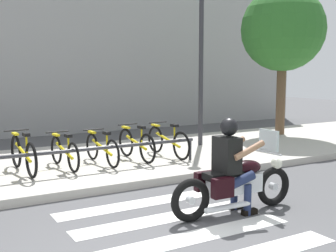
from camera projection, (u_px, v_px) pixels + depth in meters
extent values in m
plane|color=#4C4C4F|center=(149.00, 247.00, 5.19)|extent=(48.00, 48.00, 0.00)
cube|color=#B7B2A8|center=(48.00, 168.00, 9.10)|extent=(24.00, 4.40, 0.15)
cube|color=white|center=(197.00, 236.00, 5.53)|extent=(2.80, 0.40, 0.01)
cube|color=white|center=(166.00, 218.00, 6.22)|extent=(2.80, 0.40, 0.01)
cube|color=white|center=(141.00, 203.00, 6.90)|extent=(2.80, 0.40, 0.01)
torus|color=black|center=(273.00, 186.00, 6.76)|extent=(0.62, 0.12, 0.62)
cylinder|color=silver|center=(273.00, 186.00, 6.76)|extent=(0.11, 0.10, 0.11)
torus|color=black|center=(191.00, 200.00, 6.03)|extent=(0.62, 0.12, 0.62)
cylinder|color=silver|center=(191.00, 200.00, 6.03)|extent=(0.11, 0.10, 0.11)
cube|color=silver|center=(235.00, 184.00, 6.38)|extent=(0.84, 0.30, 0.28)
ellipsoid|color=black|center=(246.00, 168.00, 6.45)|extent=(0.53, 0.29, 0.22)
cube|color=black|center=(223.00, 175.00, 6.26)|extent=(0.57, 0.29, 0.10)
cube|color=black|center=(205.00, 181.00, 6.38)|extent=(0.32, 0.13, 0.28)
cube|color=black|center=(223.00, 188.00, 6.00)|extent=(0.32, 0.13, 0.28)
cylinder|color=silver|center=(267.00, 152.00, 6.62)|extent=(0.04, 0.62, 0.03)
sphere|color=white|center=(276.00, 163.00, 6.74)|extent=(0.18, 0.18, 0.18)
cube|color=silver|center=(269.00, 140.00, 6.61)|extent=(0.05, 0.40, 0.32)
cylinder|color=silver|center=(228.00, 207.00, 6.13)|extent=(0.76, 0.10, 0.08)
cube|color=black|center=(227.00, 155.00, 6.25)|extent=(0.27, 0.41, 0.52)
sphere|color=black|center=(229.00, 127.00, 6.21)|extent=(0.26, 0.26, 0.26)
cylinder|color=#9E7051|center=(230.00, 146.00, 6.54)|extent=(0.52, 0.10, 0.26)
cylinder|color=#9E7051|center=(249.00, 150.00, 6.16)|extent=(0.52, 0.10, 0.26)
cylinder|color=#1E284C|center=(228.00, 175.00, 6.51)|extent=(0.44, 0.15, 0.24)
cylinder|color=#1E284C|center=(234.00, 194.00, 6.60)|extent=(0.11, 0.11, 0.46)
cube|color=black|center=(236.00, 206.00, 6.64)|extent=(0.24, 0.11, 0.08)
cylinder|color=#1E284C|center=(242.00, 180.00, 6.23)|extent=(0.44, 0.15, 0.24)
cylinder|color=#1E284C|center=(248.00, 200.00, 6.32)|extent=(0.11, 0.11, 0.46)
cube|color=black|center=(249.00, 212.00, 6.37)|extent=(0.24, 0.11, 0.08)
torus|color=black|center=(16.00, 151.00, 8.72)|extent=(0.09, 0.67, 0.67)
torus|color=black|center=(31.00, 160.00, 7.85)|extent=(0.09, 0.67, 0.67)
cylinder|color=gold|center=(23.00, 152.00, 8.28)|extent=(0.11, 0.95, 0.26)
cylinder|color=gold|center=(27.00, 145.00, 8.04)|extent=(0.04, 0.04, 0.41)
cube|color=black|center=(26.00, 135.00, 8.01)|extent=(0.11, 0.21, 0.06)
cylinder|color=black|center=(16.00, 130.00, 8.58)|extent=(0.48, 0.06, 0.03)
cube|color=gold|center=(15.00, 134.00, 8.68)|extent=(0.10, 0.28, 0.04)
torus|color=black|center=(56.00, 150.00, 9.09)|extent=(0.08, 0.60, 0.59)
torus|color=black|center=(73.00, 158.00, 8.29)|extent=(0.08, 0.60, 0.59)
cylinder|color=gold|center=(64.00, 151.00, 8.68)|extent=(0.11, 0.86, 0.24)
cylinder|color=gold|center=(68.00, 145.00, 8.46)|extent=(0.04, 0.04, 0.36)
cube|color=black|center=(68.00, 136.00, 8.44)|extent=(0.11, 0.21, 0.06)
cylinder|color=black|center=(57.00, 132.00, 8.96)|extent=(0.48, 0.06, 0.03)
cube|color=gold|center=(56.00, 135.00, 9.05)|extent=(0.10, 0.28, 0.04)
torus|color=black|center=(92.00, 147.00, 9.51)|extent=(0.08, 0.59, 0.59)
torus|color=black|center=(113.00, 154.00, 8.67)|extent=(0.08, 0.59, 0.59)
cylinder|color=gold|center=(102.00, 147.00, 9.08)|extent=(0.11, 0.90, 0.25)
cylinder|color=gold|center=(107.00, 142.00, 8.85)|extent=(0.04, 0.04, 0.36)
cube|color=black|center=(107.00, 133.00, 8.83)|extent=(0.11, 0.21, 0.06)
cylinder|color=black|center=(94.00, 129.00, 9.37)|extent=(0.48, 0.06, 0.03)
cube|color=gold|center=(92.00, 132.00, 9.47)|extent=(0.10, 0.28, 0.04)
torus|color=black|center=(126.00, 142.00, 9.88)|extent=(0.09, 0.65, 0.65)
torus|color=black|center=(147.00, 149.00, 9.09)|extent=(0.09, 0.65, 0.65)
cylinder|color=gold|center=(136.00, 142.00, 9.48)|extent=(0.11, 0.85, 0.24)
cylinder|color=gold|center=(142.00, 136.00, 9.26)|extent=(0.04, 0.04, 0.40)
cube|color=black|center=(142.00, 127.00, 9.23)|extent=(0.11, 0.21, 0.06)
cylinder|color=black|center=(128.00, 124.00, 9.75)|extent=(0.48, 0.06, 0.03)
cube|color=gold|center=(126.00, 127.00, 9.84)|extent=(0.10, 0.28, 0.04)
torus|color=black|center=(156.00, 140.00, 10.33)|extent=(0.09, 0.64, 0.64)
torus|color=black|center=(181.00, 146.00, 9.44)|extent=(0.09, 0.64, 0.64)
cylinder|color=gold|center=(168.00, 140.00, 9.88)|extent=(0.11, 0.95, 0.26)
cylinder|color=gold|center=(174.00, 134.00, 9.64)|extent=(0.04, 0.04, 0.39)
cube|color=black|center=(174.00, 125.00, 9.61)|extent=(0.11, 0.21, 0.06)
cylinder|color=black|center=(158.00, 122.00, 10.19)|extent=(0.48, 0.06, 0.03)
cube|color=gold|center=(155.00, 125.00, 10.28)|extent=(0.10, 0.28, 0.04)
cylinder|color=#333338|center=(52.00, 153.00, 8.00)|extent=(6.21, 0.07, 0.07)
cylinder|color=#333338|center=(190.00, 150.00, 9.55)|extent=(0.06, 0.06, 0.45)
cylinder|color=#2D2D33|center=(201.00, 68.00, 11.25)|extent=(0.12, 0.12, 4.38)
cylinder|color=brown|center=(281.00, 99.00, 13.34)|extent=(0.28, 0.28, 2.47)
sphere|color=#2D6B28|center=(283.00, 29.00, 13.07)|extent=(2.54, 2.54, 2.54)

